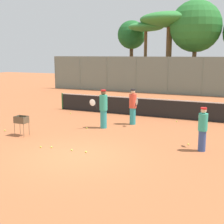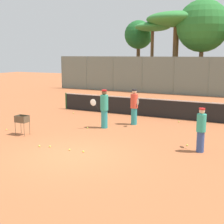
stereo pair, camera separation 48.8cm
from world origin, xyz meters
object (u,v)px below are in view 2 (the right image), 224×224
Objects in this scene: player_white_outfit at (201,129)px; player_red_cap at (134,106)px; player_yellow_shirt at (104,108)px; tennis_net at (149,107)px; parked_car at (149,83)px; ball_cart at (22,121)px.

player_white_outfit is 5.05m from player_red_cap.
tennis_net is at bearing -151.88° from player_yellow_shirt.
player_yellow_shirt reaches higher than player_white_outfit.
tennis_net is at bearing -70.38° from parked_car.
parked_car is at bearing 109.62° from tennis_net.
player_yellow_shirt is at bearing 46.45° from ball_cart.
player_white_outfit is at bearing 7.49° from ball_cart.
parked_car is at bearing -124.13° from player_yellow_shirt.
player_red_cap is at bearing -89.42° from tennis_net.
ball_cart is at bearing -82.66° from player_red_cap.
tennis_net is 6.41× the size of player_red_cap.
player_red_cap is 0.96× the size of player_yellow_shirt.
tennis_net is 6.19× the size of player_yellow_shirt.
tennis_net is 14.70m from parked_car.
player_red_cap is at bearing -173.67° from player_yellow_shirt.
player_white_outfit is at bearing -65.26° from parked_car.
player_yellow_shirt is 17.98m from parked_car.
ball_cart is (-3.67, -4.15, -0.29)m from player_red_cap.
player_red_cap is (-3.95, 3.15, 0.09)m from player_white_outfit.
player_red_cap is 2.07× the size of ball_cart.
tennis_net reaches higher than ball_cart.
parked_car is at bearing 1.30° from player_white_outfit.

